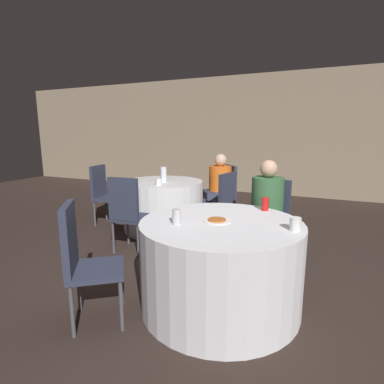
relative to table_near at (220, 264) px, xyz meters
name	(u,v)px	position (x,y,z in m)	size (l,w,h in m)	color
ground_plane	(210,296)	(-0.12, 0.08, -0.37)	(16.00, 16.00, 0.00)	#332621
wall_back	(287,135)	(-0.12, 5.04, 1.03)	(16.00, 0.06, 2.80)	gray
table_near	(220,264)	(0.00, 0.00, 0.00)	(1.33, 1.33, 0.74)	silver
table_far	(163,205)	(-1.47, 1.63, 0.00)	(1.20, 1.20, 0.74)	white
chair_near_north	(270,215)	(0.22, 1.06, 0.18)	(0.47, 0.47, 0.94)	#2D3347
chair_near_southwest	(82,255)	(-0.86, -0.65, 0.18)	(0.56, 0.56, 0.94)	#2D3347
chair_far_south	(127,209)	(-1.38, 0.61, 0.18)	(0.43, 0.44, 0.94)	#2D3347
chair_far_west	(103,190)	(-2.47, 1.47, 0.18)	(0.46, 0.46, 0.94)	#2D3347
chair_far_northeast	(226,190)	(-0.69, 2.29, 0.18)	(0.56, 0.56, 0.94)	#2D3347
chair_far_east	(222,202)	(-0.47, 1.43, 0.18)	(0.47, 0.47, 0.94)	#2D3347
person_green_jacket	(264,215)	(0.18, 0.90, 0.22)	(0.38, 0.50, 1.17)	#33384C
person_orange_shirt	(216,189)	(-0.82, 2.18, 0.21)	(0.49, 0.48, 1.13)	#33384C
pizza_plate_near	(217,220)	(-0.03, -0.01, 0.38)	(0.23, 0.23, 0.02)	white
soda_can_silver	(177,217)	(-0.29, -0.22, 0.43)	(0.07, 0.07, 0.12)	silver
soda_can_red	(265,204)	(0.26, 0.50, 0.43)	(0.07, 0.07, 0.12)	red
cup_near	(295,224)	(0.57, 0.00, 0.42)	(0.08, 0.08, 0.10)	white
bottle_far	(163,175)	(-1.40, 1.54, 0.48)	(0.09, 0.09, 0.23)	silver
cup_far	(159,182)	(-1.34, 1.28, 0.42)	(0.08, 0.08, 0.10)	white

